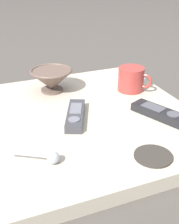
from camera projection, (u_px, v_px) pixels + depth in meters
The scene contains 8 objects.
ground_plane at pixel (88, 125), 0.94m from camera, with size 6.00×6.00×0.00m, color #47423D.
table at pixel (88, 120), 0.94m from camera, with size 0.67×0.62×0.04m.
cereal_bowl at pixel (51, 79), 1.05m from camera, with size 0.14×0.14×0.08m.
coffee_mug at pixel (131, 79), 1.06m from camera, with size 0.10×0.10×0.08m.
teaspoon at pixel (51, 157), 0.71m from camera, with size 0.07×0.11×0.03m.
tv_remote_near at pixel (159, 113), 0.91m from camera, with size 0.17×0.11×0.03m.
tv_remote_far at pixel (75, 115), 0.89m from camera, with size 0.17×0.11×0.03m.
drink_coaster at pixel (153, 156), 0.73m from camera, with size 0.09×0.09×0.01m.
Camera 1 is at (-0.76, 0.30, 0.48)m, focal length 49.82 mm.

